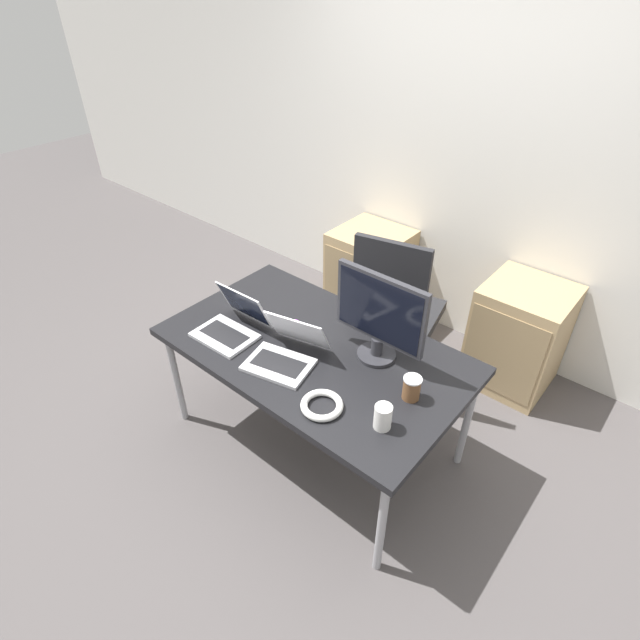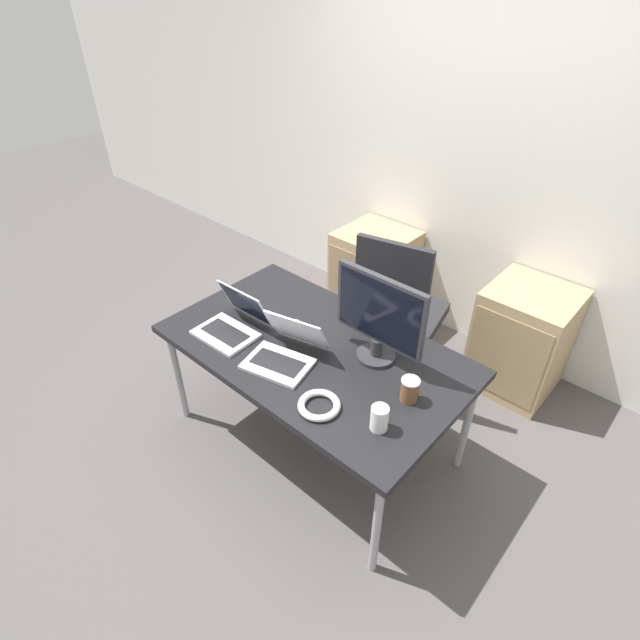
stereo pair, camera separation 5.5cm
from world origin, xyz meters
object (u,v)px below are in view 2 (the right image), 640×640
object	(u,v)px
laptop_left	(284,352)
monitor	(379,317)
mouse	(318,338)
cabinet_right	(521,340)
coffee_cup_white	(379,418)
laptop_right	(232,323)
coffee_cup_brown	(410,390)
cable_coil	(319,405)
cabinet_left	(374,276)
office_chair	(397,327)

from	to	relation	value
laptop_left	monitor	distance (m)	0.50
laptop_left	mouse	bearing A→B (deg)	84.45
cabinet_right	coffee_cup_white	world-z (taller)	coffee_cup_white
laptop_right	coffee_cup_brown	distance (m)	1.02
laptop_left	monitor	xyz separation A→B (m)	(0.33, 0.32, 0.20)
cable_coil	cabinet_left	bearing A→B (deg)	118.21
monitor	cable_coil	xyz separation A→B (m)	(0.02, -0.45, -0.23)
cabinet_left	coffee_cup_white	xyz separation A→B (m)	(1.10, -1.47, 0.40)
laptop_left	coffee_cup_white	world-z (taller)	laptop_left
coffee_cup_brown	cable_coil	xyz separation A→B (m)	(-0.27, -0.31, -0.04)
office_chair	laptop_right	distance (m)	1.09
monitor	cable_coil	world-z (taller)	monitor
cabinet_right	coffee_cup_white	size ratio (longest dim) A/B	6.05
mouse	cabinet_left	bearing A→B (deg)	112.81
cabinet_left	laptop_left	bearing A→B (deg)	-71.24
laptop_left	mouse	distance (m)	0.22
mouse	coffee_cup_brown	bearing A→B (deg)	-3.88
laptop_left	cable_coil	xyz separation A→B (m)	(0.35, -0.13, -0.03)
laptop_left	coffee_cup_white	xyz separation A→B (m)	(0.62, -0.05, 0.01)
cabinet_left	cable_coil	distance (m)	1.80
cabinet_right	coffee_cup_brown	xyz separation A→B (m)	(-0.08, -1.24, 0.40)
coffee_cup_white	laptop_right	bearing A→B (deg)	178.32
office_chair	coffee_cup_brown	bearing A→B (deg)	-53.74
laptop_left	laptop_right	distance (m)	0.38
coffee_cup_brown	cable_coil	distance (m)	0.41
mouse	laptop_right	bearing A→B (deg)	-148.91
coffee_cup_white	monitor	bearing A→B (deg)	128.14
coffee_cup_white	laptop_left	bearing A→B (deg)	175.52
coffee_cup_brown	laptop_right	bearing A→B (deg)	-168.61
cabinet_right	laptop_right	distance (m)	1.84
office_chair	laptop_left	bearing A→B (deg)	-94.63
laptop_left	coffee_cup_brown	distance (m)	0.64
cabinet_left	mouse	size ratio (longest dim) A/B	10.12
coffee_cup_white	cable_coil	size ratio (longest dim) A/B	0.61
laptop_right	coffee_cup_white	distance (m)	1.00
cabinet_left	coffee_cup_brown	size ratio (longest dim) A/B	6.12
office_chair	coffee_cup_brown	size ratio (longest dim) A/B	9.46
laptop_left	coffee_cup_brown	xyz separation A→B (m)	(0.62, 0.18, 0.01)
mouse	cable_coil	bearing A→B (deg)	-47.09
cabinet_left	laptop_left	distance (m)	1.55
cabinet_right	mouse	world-z (taller)	mouse
coffee_cup_white	cable_coil	world-z (taller)	coffee_cup_white
laptop_right	coffee_cup_brown	size ratio (longest dim) A/B	2.82
cabinet_left	cabinet_right	size ratio (longest dim) A/B	1.00
laptop_left	office_chair	bearing A→B (deg)	85.37
coffee_cup_white	cabinet_left	bearing A→B (deg)	126.85
laptop_left	monitor	bearing A→B (deg)	44.37
cabinet_right	laptop_left	xyz separation A→B (m)	(-0.70, -1.42, 0.39)
laptop_right	coffee_cup_brown	xyz separation A→B (m)	(1.00, 0.20, 0.01)
cabinet_left	mouse	xyz separation A→B (m)	(0.50, -1.20, 0.36)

